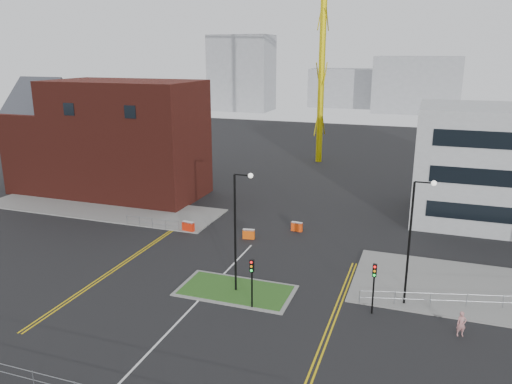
% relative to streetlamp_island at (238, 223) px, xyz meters
% --- Properties ---
extents(ground, '(200.00, 200.00, 0.00)m').
position_rel_streetlamp_island_xyz_m(ground, '(-2.22, -8.00, -5.41)').
color(ground, black).
rests_on(ground, ground).
extents(pavement_left, '(28.00, 8.00, 0.12)m').
position_rel_streetlamp_island_xyz_m(pavement_left, '(-22.22, 14.00, -5.35)').
color(pavement_left, slate).
rests_on(pavement_left, ground).
extents(island_kerb, '(8.60, 4.60, 0.08)m').
position_rel_streetlamp_island_xyz_m(island_kerb, '(-0.22, 0.00, -5.37)').
color(island_kerb, slate).
rests_on(island_kerb, ground).
extents(grass_island, '(8.00, 4.00, 0.12)m').
position_rel_streetlamp_island_xyz_m(grass_island, '(-0.22, 0.00, -5.35)').
color(grass_island, '#22501A').
rests_on(grass_island, ground).
extents(brick_building, '(24.20, 10.07, 14.24)m').
position_rel_streetlamp_island_xyz_m(brick_building, '(-25.19, 20.00, 1.44)').
color(brick_building, '#4D1A13').
rests_on(brick_building, ground).
extents(streetlamp_island, '(1.46, 0.36, 9.18)m').
position_rel_streetlamp_island_xyz_m(streetlamp_island, '(0.00, 0.00, 0.00)').
color(streetlamp_island, black).
rests_on(streetlamp_island, ground).
extents(streetlamp_right_near, '(1.46, 0.36, 9.18)m').
position_rel_streetlamp_island_xyz_m(streetlamp_right_near, '(12.00, 2.00, 0.00)').
color(streetlamp_right_near, black).
rests_on(streetlamp_right_near, ground).
extents(traffic_light_island, '(0.28, 0.33, 3.65)m').
position_rel_streetlamp_island_xyz_m(traffic_light_island, '(1.78, -2.02, -2.85)').
color(traffic_light_island, black).
rests_on(traffic_light_island, ground).
extents(traffic_light_right, '(0.28, 0.33, 3.65)m').
position_rel_streetlamp_island_xyz_m(traffic_light_right, '(9.78, -0.02, -2.85)').
color(traffic_light_right, black).
rests_on(traffic_light_right, ground).
extents(railing_left, '(6.05, 0.05, 1.10)m').
position_rel_streetlamp_island_xyz_m(railing_left, '(-13.22, 10.00, -4.67)').
color(railing_left, gray).
rests_on(railing_left, ground).
extents(railing_right, '(19.05, 5.05, 1.10)m').
position_rel_streetlamp_island_xyz_m(railing_right, '(18.28, 3.50, -4.63)').
color(railing_right, gray).
rests_on(railing_right, ground).
extents(centre_line, '(0.15, 30.00, 0.01)m').
position_rel_streetlamp_island_xyz_m(centre_line, '(-2.22, -6.00, -5.41)').
color(centre_line, silver).
rests_on(centre_line, ground).
extents(yellow_left_a, '(0.12, 24.00, 0.01)m').
position_rel_streetlamp_island_xyz_m(yellow_left_a, '(-11.22, 2.00, -5.41)').
color(yellow_left_a, gold).
rests_on(yellow_left_a, ground).
extents(yellow_left_b, '(0.12, 24.00, 0.01)m').
position_rel_streetlamp_island_xyz_m(yellow_left_b, '(-10.92, 2.00, -5.41)').
color(yellow_left_b, gold).
rests_on(yellow_left_b, ground).
extents(yellow_right_a, '(0.12, 20.00, 0.01)m').
position_rel_streetlamp_island_xyz_m(yellow_right_a, '(7.28, -2.00, -5.41)').
color(yellow_right_a, gold).
rests_on(yellow_right_a, ground).
extents(yellow_right_b, '(0.12, 20.00, 0.01)m').
position_rel_streetlamp_island_xyz_m(yellow_right_b, '(7.58, -2.00, -5.41)').
color(yellow_right_b, gold).
rests_on(yellow_right_b, ground).
extents(skyline_a, '(18.00, 12.00, 22.00)m').
position_rel_streetlamp_island_xyz_m(skyline_a, '(-42.22, 112.00, 5.59)').
color(skyline_a, gray).
rests_on(skyline_a, ground).
extents(skyline_b, '(24.00, 12.00, 16.00)m').
position_rel_streetlamp_island_xyz_m(skyline_b, '(7.78, 122.00, 2.59)').
color(skyline_b, gray).
rests_on(skyline_b, ground).
extents(skyline_d, '(30.00, 12.00, 12.00)m').
position_rel_streetlamp_island_xyz_m(skyline_d, '(-10.22, 132.00, 0.59)').
color(skyline_d, gray).
rests_on(skyline_d, ground).
extents(pedestrian, '(0.69, 0.56, 1.65)m').
position_rel_streetlamp_island_xyz_m(pedestrian, '(15.38, -1.00, -4.59)').
color(pedestrian, tan).
rests_on(pedestrian, ground).
extents(barrier_left, '(1.31, 0.60, 1.06)m').
position_rel_streetlamp_island_xyz_m(barrier_left, '(-9.34, 10.31, -4.84)').
color(barrier_left, red).
rests_on(barrier_left, ground).
extents(barrier_mid, '(1.13, 0.47, 0.93)m').
position_rel_streetlamp_island_xyz_m(barrier_mid, '(0.78, 14.07, -4.91)').
color(barrier_mid, '#FF470E').
rests_on(barrier_mid, ground).
extents(barrier_right, '(1.17, 0.54, 0.95)m').
position_rel_streetlamp_island_xyz_m(barrier_right, '(-3.02, 10.49, -4.90)').
color(barrier_right, '#EC550D').
rests_on(barrier_right, ground).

